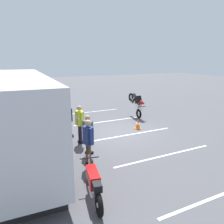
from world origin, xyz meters
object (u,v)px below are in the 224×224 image
at_px(spectator_far_left, 88,139).
at_px(spectator_left, 88,131).
at_px(spectator_far_right, 65,113).
at_px(tour_bus, 15,115).
at_px(traffic_cone, 138,124).
at_px(spectator_centre, 80,121).
at_px(stunt_motorcycle, 137,103).
at_px(parked_motorcycle_dark, 94,183).
at_px(parked_motorcycle_silver, 59,131).
at_px(spectator_right, 69,117).

height_order(spectator_far_left, spectator_left, spectator_far_left).
xyz_separation_m(spectator_left, spectator_far_right, (3.39, 0.16, 0.01)).
bearing_deg(tour_bus, traffic_cone, -84.28).
relative_size(spectator_left, spectator_centre, 0.92).
height_order(tour_bus, stunt_motorcycle, tour_bus).
bearing_deg(spectator_left, spectator_centre, -1.87).
distance_m(tour_bus, spectator_left, 3.07).
height_order(spectator_far_right, stunt_motorcycle, spectator_far_right).
xyz_separation_m(spectator_far_left, stunt_motorcycle, (5.28, -5.19, -0.06)).
height_order(spectator_centre, parked_motorcycle_dark, spectator_centre).
bearing_deg(traffic_cone, parked_motorcycle_dark, 137.96).
bearing_deg(spectator_centre, parked_motorcycle_silver, 49.47).
xyz_separation_m(spectator_left, parked_motorcycle_dark, (-2.89, 0.81, -0.50)).
bearing_deg(spectator_far_right, spectator_centre, -174.42).
xyz_separation_m(tour_bus, spectator_far_right, (1.98, -2.48, -0.64)).
xyz_separation_m(spectator_right, traffic_cone, (-0.30, -3.83, -0.72)).
bearing_deg(spectator_left, spectator_right, 4.90).
distance_m(tour_bus, spectator_far_left, 3.40).
bearing_deg(tour_bus, spectator_left, -118.04).
relative_size(parked_motorcycle_dark, stunt_motorcycle, 1.00).
relative_size(parked_motorcycle_silver, parked_motorcycle_dark, 1.00).
xyz_separation_m(tour_bus, spectator_far_left, (-2.41, -2.33, -0.59)).
relative_size(spectator_right, parked_motorcycle_dark, 0.85).
distance_m(spectator_centre, stunt_motorcycle, 5.67).
distance_m(spectator_far_left, parked_motorcycle_dark, 2.04).
bearing_deg(spectator_far_left, parked_motorcycle_dark, 165.41).
height_order(spectator_left, traffic_cone, spectator_left).
height_order(tour_bus, spectator_far_right, tour_bus).
xyz_separation_m(spectator_far_right, parked_motorcycle_silver, (-1.38, 0.62, -0.52)).
bearing_deg(spectator_far_left, stunt_motorcycle, -44.49).
distance_m(spectator_centre, spectator_far_right, 2.10).
xyz_separation_m(spectator_right, parked_motorcycle_silver, (-0.33, 0.58, -0.55)).
distance_m(spectator_left, parked_motorcycle_dark, 3.05).
xyz_separation_m(parked_motorcycle_dark, stunt_motorcycle, (7.18, -5.68, 0.51)).
relative_size(spectator_right, spectator_far_right, 1.02).
xyz_separation_m(spectator_far_left, spectator_right, (3.34, -0.12, -0.03)).
relative_size(spectator_left, spectator_far_right, 0.99).
relative_size(spectator_right, parked_motorcycle_silver, 0.84).
bearing_deg(stunt_motorcycle, spectator_far_right, 100.05).
relative_size(tour_bus, spectator_right, 5.61).
bearing_deg(traffic_cone, spectator_right, 85.51).
bearing_deg(spectator_left, traffic_cone, -60.71).
distance_m(spectator_right, parked_motorcycle_dark, 5.29).
bearing_deg(parked_motorcycle_dark, spectator_left, -15.68).
distance_m(spectator_far_left, spectator_right, 3.34).
height_order(spectator_far_right, traffic_cone, spectator_far_right).
distance_m(spectator_far_left, spectator_left, 1.05).
distance_m(parked_motorcycle_silver, stunt_motorcycle, 6.11).
distance_m(spectator_far_left, spectator_centre, 2.33).
bearing_deg(tour_bus, parked_motorcycle_dark, -156.91).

